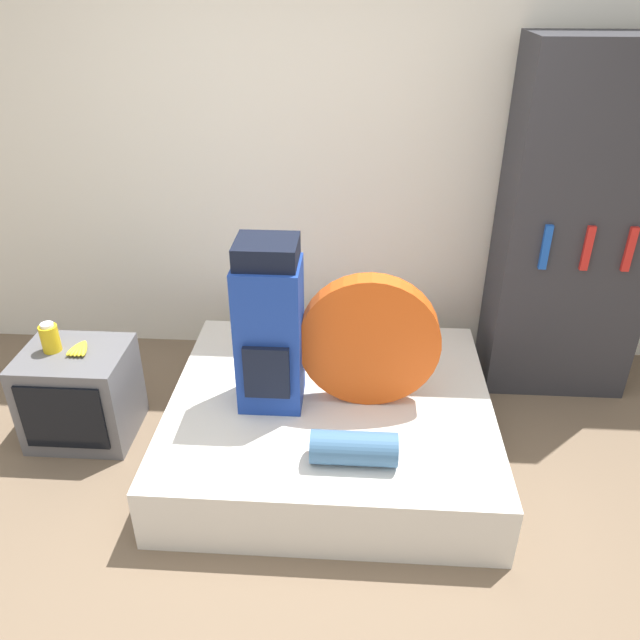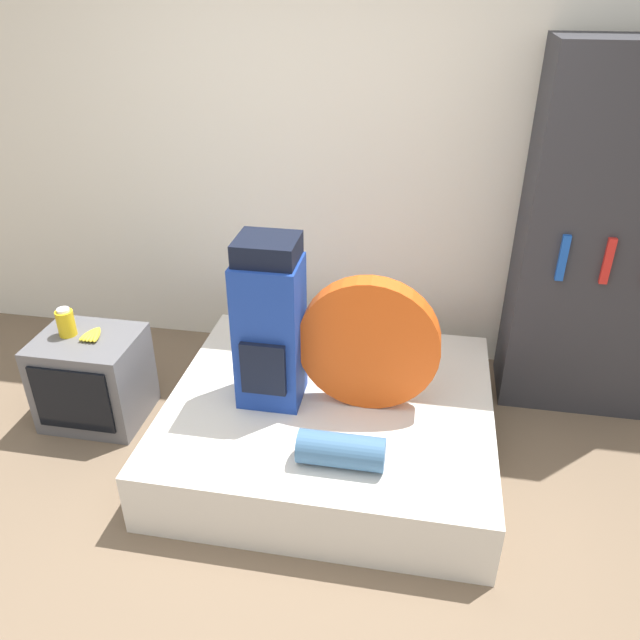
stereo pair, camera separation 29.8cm
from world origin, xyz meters
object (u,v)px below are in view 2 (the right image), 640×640
backpack (270,325)px  sleeping_roll (341,450)px  bookshelf (599,240)px  television (93,378)px  tent_bag (369,344)px  canister (66,322)px

backpack → sleeping_roll: 0.70m
backpack → bookshelf: 1.81m
television → tent_bag: bearing=-1.3°
sleeping_roll → canister: size_ratio=2.42×
backpack → canister: 1.17m
television → bookshelf: size_ratio=0.27×
canister → sleeping_roll: bearing=-18.6°
sleeping_roll → bookshelf: bearing=45.8°
television → canister: size_ratio=3.40×
backpack → sleeping_roll: backpack is taller
television → canister: 0.35m
canister → bookshelf: (2.77, 0.70, 0.40)m
television → bookshelf: 2.85m
canister → television: bearing=-11.7°
backpack → tent_bag: 0.49m
sleeping_roll → television: television is taller
canister → bookshelf: bookshelf is taller
television → bookshelf: bookshelf is taller
canister → bookshelf: size_ratio=0.08×
television → canister: bearing=168.3°
backpack → sleeping_roll: bearing=-46.2°
tent_bag → television: bearing=178.7°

